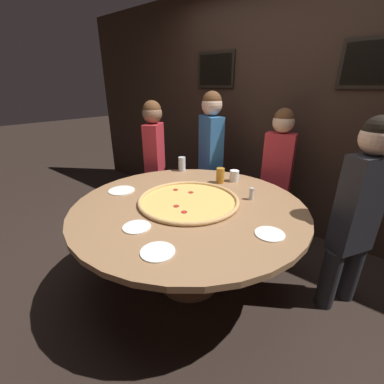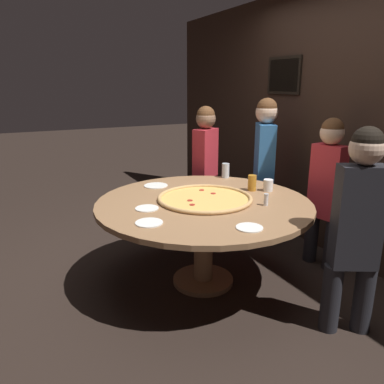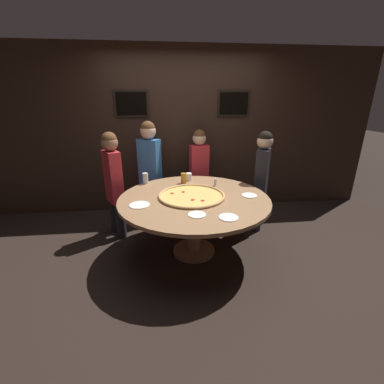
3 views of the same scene
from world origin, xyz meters
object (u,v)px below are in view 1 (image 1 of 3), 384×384
condiment_shaker (251,194)px  white_plate_left_side (270,234)px  white_plate_far_back (122,190)px  drink_cup_front_edge (234,176)px  white_plate_beside_cup (137,227)px  diner_far_right (155,157)px  giant_pizza (189,200)px  drink_cup_near_right (182,164)px  diner_side_right (358,209)px  dining_table (189,217)px  white_plate_near_front (158,252)px  diner_far_left (277,169)px  drink_cup_by_shaker (220,176)px  diner_centre_back (211,152)px

condiment_shaker → white_plate_left_side: bearing=-49.8°
white_plate_left_side → white_plate_far_back: 1.29m
drink_cup_front_edge → white_plate_left_side: size_ratio=0.58×
white_plate_beside_cup → diner_far_right: 1.45m
giant_pizza → diner_far_right: size_ratio=0.55×
drink_cup_front_edge → diner_far_right: bearing=-175.8°
drink_cup_near_right → diner_far_right: diner_far_right is taller
white_plate_beside_cup → diner_side_right: bearing=44.9°
diner_far_right → white_plate_left_side: bearing=-139.6°
dining_table → giant_pizza: (-0.03, 0.02, 0.13)m
giant_pizza → diner_far_right: diner_far_right is taller
drink_cup_near_right → condiment_shaker: bearing=-12.5°
dining_table → white_plate_near_front: (0.27, -0.58, 0.12)m
drink_cup_front_edge → white_plate_far_back: drink_cup_front_edge is taller
white_plate_left_side → diner_far_left: diner_far_left is taller
drink_cup_near_right → white_plate_far_back: (-0.02, -0.76, -0.07)m
diner_far_left → diner_far_right: (-1.23, -0.57, 0.03)m
drink_cup_front_edge → diner_far_right: 1.01m
giant_pizza → drink_cup_by_shaker: size_ratio=5.58×
dining_table → white_plate_far_back: (-0.62, -0.17, 0.12)m
drink_cup_by_shaker → white_plate_beside_cup: 1.02m
white_plate_beside_cup → condiment_shaker: 0.93m
diner_far_left → diner_centre_back: bearing=-1.8°
drink_cup_front_edge → white_plate_left_side: 0.95m
white_plate_beside_cup → diner_side_right: size_ratio=0.13×
condiment_shaker → diner_far_left: size_ratio=0.07×
dining_table → white_plate_beside_cup: (-0.03, -0.48, 0.12)m
dining_table → white_plate_near_front: 0.65m
dining_table → white_plate_beside_cup: bearing=-93.4°
drink_cup_front_edge → diner_far_left: (0.22, 0.49, -0.01)m
giant_pizza → drink_cup_by_shaker: drink_cup_by_shaker is taller
white_plate_far_back → white_plate_left_side: bearing=6.9°
dining_table → diner_side_right: size_ratio=1.24×
white_plate_left_side → diner_side_right: bearing=58.0°
white_plate_beside_cup → condiment_shaker: condiment_shaker is taller
drink_cup_by_shaker → drink_cup_front_edge: bearing=57.8°
diner_centre_back → white_plate_near_front: bearing=144.9°
white_plate_beside_cup → diner_far_left: size_ratio=0.13×
condiment_shaker → giant_pizza: bearing=-134.7°
drink_cup_front_edge → diner_side_right: (1.03, -0.09, 0.01)m
drink_cup_front_edge → diner_centre_back: diner_centre_back is taller
giant_pizza → drink_cup_front_edge: (0.02, 0.63, 0.04)m
drink_cup_near_right → diner_centre_back: diner_centre_back is taller
diner_far_right → white_plate_near_front: bearing=-162.0°
dining_table → drink_cup_near_right: (-0.59, 0.58, 0.19)m
drink_cup_by_shaker → diner_far_right: size_ratio=0.10×
white_plate_near_front → condiment_shaker: (0.06, 0.96, 0.05)m
drink_cup_near_right → diner_far_left: (0.81, 0.57, -0.03)m
giant_pizza → white_plate_left_side: bearing=-3.7°
dining_table → condiment_shaker: 0.53m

